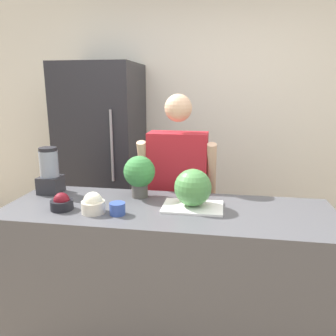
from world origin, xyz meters
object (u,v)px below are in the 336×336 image
at_px(blender, 50,172).
at_px(bowl_cherries, 62,203).
at_px(person, 178,195).
at_px(bowl_cream, 93,204).
at_px(bowl_small_blue, 117,209).
at_px(watermelon, 193,188).
at_px(refrigerator, 103,157).
at_px(potted_plant, 139,173).

bearing_deg(blender, bowl_cherries, -52.04).
xyz_separation_m(person, bowl_cream, (-0.42, -0.69, 0.15)).
bearing_deg(blender, bowl_cream, -35.67).
relative_size(bowl_cream, bowl_small_blue, 1.51).
xyz_separation_m(person, blender, (-0.86, -0.37, 0.25)).
xyz_separation_m(watermelon, bowl_cherries, (-0.79, -0.17, -0.09)).
bearing_deg(refrigerator, bowl_cream, -71.97).
height_order(refrigerator, watermelon, refrigerator).
height_order(refrigerator, bowl_cherries, refrigerator).
bearing_deg(refrigerator, potted_plant, -58.44).
bearing_deg(watermelon, blender, 172.60).
distance_m(bowl_cherries, blender, 0.40).
xyz_separation_m(bowl_small_blue, blender, (-0.60, 0.32, 0.12)).
bearing_deg(person, bowl_cherries, -133.13).
bearing_deg(refrigerator, bowl_cherries, -79.89).
height_order(blender, potted_plant, blender).
distance_m(watermelon, potted_plant, 0.41).
relative_size(bowl_small_blue, potted_plant, 0.33).
relative_size(bowl_small_blue, blender, 0.29).
height_order(person, potted_plant, person).
bearing_deg(bowl_cherries, bowl_cream, -5.01).
distance_m(bowl_cherries, bowl_cream, 0.21).
distance_m(watermelon, bowl_cherries, 0.81).
distance_m(refrigerator, blender, 1.10).
bearing_deg(blender, watermelon, -7.40).
distance_m(bowl_cherries, bowl_small_blue, 0.36).
relative_size(person, blender, 4.83).
height_order(refrigerator, bowl_small_blue, refrigerator).
bearing_deg(watermelon, potted_plant, 158.75).
distance_m(person, potted_plant, 0.49).
height_order(watermelon, bowl_cream, watermelon).
bearing_deg(person, watermelon, -72.11).
bearing_deg(potted_plant, watermelon, -21.25).
bearing_deg(watermelon, refrigerator, 130.32).
xyz_separation_m(watermelon, bowl_small_blue, (-0.43, -0.19, -0.09)).
height_order(watermelon, bowl_small_blue, watermelon).
height_order(bowl_cream, potted_plant, potted_plant).
xyz_separation_m(refrigerator, bowl_cream, (0.46, -1.41, 0.02)).
relative_size(watermelon, bowl_cream, 1.65).
height_order(person, bowl_cherries, person).
height_order(refrigerator, person, refrigerator).
bearing_deg(bowl_cherries, person, 46.87).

